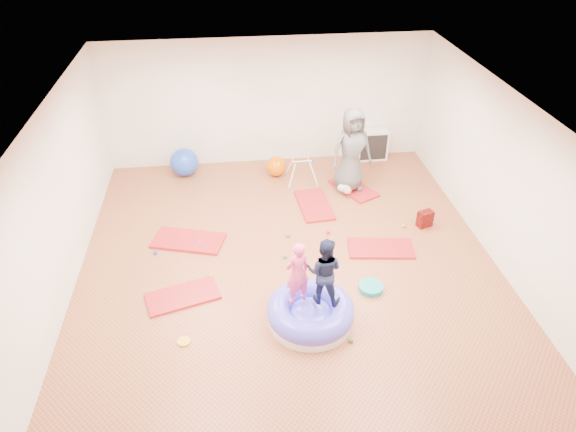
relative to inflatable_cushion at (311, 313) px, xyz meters
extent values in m
cube|color=#A55F3E|center=(-0.15, 1.18, -0.16)|extent=(7.00, 8.00, 0.01)
cube|color=beige|center=(-0.15, 1.18, 2.64)|extent=(7.00, 8.00, 0.01)
cube|color=beige|center=(-0.15, 5.18, 1.24)|extent=(7.00, 0.01, 2.80)
cube|color=beige|center=(-3.65, 1.18, 1.24)|extent=(0.01, 8.00, 2.80)
cube|color=beige|center=(3.35, 1.18, 1.24)|extent=(0.01, 8.00, 2.80)
cube|color=red|center=(-1.91, 0.74, -0.14)|extent=(1.22, 0.84, 0.05)
cube|color=red|center=(-1.88, 2.19, -0.13)|extent=(1.38, 0.96, 0.05)
cube|color=red|center=(0.57, 3.09, -0.13)|extent=(0.67, 1.21, 0.05)
cube|color=red|center=(1.51, 1.55, -0.13)|extent=(1.20, 0.71, 0.05)
cube|color=red|center=(1.50, 3.64, -0.14)|extent=(0.97, 1.21, 0.04)
cylinder|color=white|center=(0.00, 0.00, -0.09)|extent=(1.25, 1.25, 0.14)
torus|color=#544EEF|center=(0.00, 0.00, 0.04)|extent=(1.29, 1.29, 0.34)
ellipsoid|color=#544EEF|center=(0.00, 0.00, -0.04)|extent=(0.69, 0.69, 0.31)
imported|color=#FA4889|center=(-0.19, 0.11, 0.73)|extent=(0.45, 0.38, 1.04)
imported|color=#19203C|center=(0.19, 0.08, 0.76)|extent=(0.64, 0.57, 1.08)
imported|color=#525252|center=(1.40, 3.65, 0.76)|extent=(0.94, 0.70, 1.74)
ellipsoid|color=#A5DEFA|center=(1.29, 3.50, -0.01)|extent=(0.35, 0.22, 0.20)
sphere|color=#F39778|center=(1.29, 3.34, 0.01)|extent=(0.16, 0.16, 0.16)
sphere|color=#3D8E34|center=(-0.08, 2.13, -0.12)|extent=(0.07, 0.07, 0.07)
sphere|color=blue|center=(-2.44, 1.90, -0.12)|extent=(0.07, 0.07, 0.07)
sphere|color=gold|center=(-1.47, 1.16, -0.12)|extent=(0.07, 0.07, 0.07)
sphere|color=red|center=(0.67, 2.14, -0.12)|extent=(0.07, 0.07, 0.07)
sphere|color=gold|center=(2.11, 2.16, -0.12)|extent=(0.07, 0.07, 0.07)
sphere|color=red|center=(1.60, 3.13, -0.12)|extent=(0.07, 0.07, 0.07)
sphere|color=blue|center=(-1.70, 2.14, -0.12)|extent=(0.07, 0.07, 0.07)
sphere|color=#3D8E34|center=(0.51, -0.49, -0.12)|extent=(0.07, 0.07, 0.07)
sphere|color=#3D8E34|center=(-0.20, 1.52, -0.12)|extent=(0.07, 0.07, 0.07)
sphere|color=blue|center=(-1.58, 1.94, -0.12)|extent=(0.07, 0.07, 0.07)
sphere|color=blue|center=(-2.04, 4.71, 0.15)|extent=(0.61, 0.61, 0.61)
sphere|color=#DF6300|center=(-0.05, 4.44, 0.06)|extent=(0.44, 0.44, 0.44)
cylinder|color=white|center=(0.23, 3.90, 0.11)|extent=(0.19, 0.19, 0.50)
cylinder|color=white|center=(0.23, 4.32, 0.11)|extent=(0.19, 0.19, 0.50)
cylinder|color=white|center=(0.69, 3.90, 0.11)|extent=(0.19, 0.19, 0.50)
cylinder|color=white|center=(0.69, 4.32, 0.11)|extent=(0.19, 0.19, 0.50)
cylinder|color=white|center=(0.46, 4.11, 0.32)|extent=(0.48, 0.03, 0.03)
sphere|color=red|center=(0.22, 4.11, 0.32)|extent=(0.06, 0.06, 0.06)
sphere|color=blue|center=(0.70, 4.11, 0.32)|extent=(0.06, 0.06, 0.06)
cube|color=white|center=(2.21, 4.98, 0.19)|extent=(0.70, 0.34, 0.70)
cube|color=black|center=(2.21, 4.81, 0.19)|extent=(0.60, 0.02, 0.60)
cube|color=white|center=(2.21, 4.93, 0.19)|extent=(0.02, 0.24, 0.62)
cube|color=white|center=(2.21, 4.93, 0.19)|extent=(0.62, 0.24, 0.02)
cylinder|color=teal|center=(1.07, 0.55, -0.12)|extent=(0.39, 0.39, 0.09)
cube|color=maroon|center=(2.51, 2.16, 0.00)|extent=(0.32, 0.25, 0.32)
cylinder|color=gold|center=(-1.85, -0.21, -0.14)|extent=(0.19, 0.19, 0.03)
camera|label=1|loc=(-0.99, -5.39, 5.40)|focal=32.00mm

